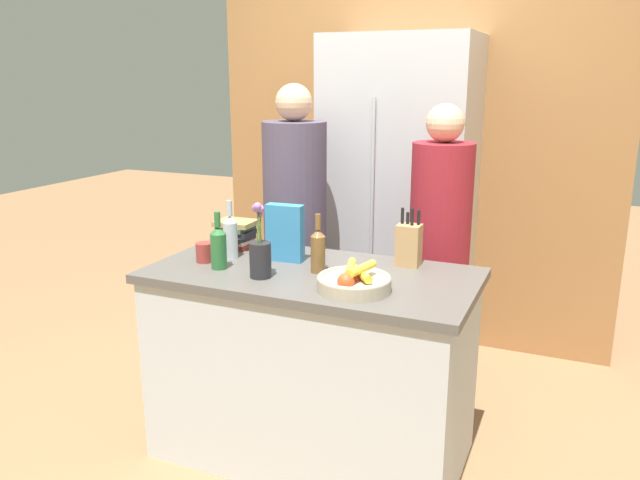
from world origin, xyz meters
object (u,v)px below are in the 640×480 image
Objects in this scene: fruit_bowl at (354,282)px; cereal_box at (285,233)px; knife_block at (409,244)px; bottle_wine at (219,246)px; bottle_vinegar at (318,249)px; flower_vase at (260,255)px; bottle_oil at (230,235)px; person_in_blue at (439,244)px; coffee_mug at (204,252)px; refrigerator at (398,203)px; book_stack at (235,233)px; person_at_sink at (295,221)px.

cereal_box reaches higher than fruit_bowl.
bottle_wine is (-0.76, -0.38, 0.00)m from knife_block.
fruit_bowl is at bearing -37.20° from bottle_vinegar.
bottle_wine is at bearing 170.95° from flower_vase.
flower_vase is 0.34m from bottle_oil.
bottle_vinegar is at bearing 142.80° from fruit_bowl.
knife_block is 1.01× the size of cereal_box.
bottle_vinegar is at bearing -135.40° from person_in_blue.
coffee_mug is 0.36× the size of bottle_oil.
person_in_blue reaches higher than coffee_mug.
bottle_oil is (-0.26, -0.06, -0.02)m from cereal_box.
bottle_oil reaches higher than bottle_vinegar.
cereal_box is 0.27m from bottle_oil.
refrigerator is 19.48× the size of coffee_mug.
refrigerator reaches higher than book_stack.
bottle_vinegar is 1.01× the size of bottle_wine.
fruit_bowl is at bearing -26.10° from book_stack.
cereal_box is 0.38m from coffee_mug.
flower_vase is at bearing -142.06° from knife_block.
knife_block is 0.85m from bottle_wine.
cereal_box is at bearing -17.84° from book_stack.
fruit_bowl is 0.19× the size of person_in_blue.
flower_vase is at bearing -87.30° from cereal_box.
bottle_oil is at bearing -158.98° from person_in_blue.
book_stack is 0.70× the size of bottle_oil.
coffee_mug is at bearing 172.12° from fruit_bowl.
coffee_mug is at bearing -127.02° from bottle_oil.
bottle_vinegar is at bearing -90.05° from refrigerator.
coffee_mug is 0.15m from bottle_oil.
flower_vase is 1.70× the size of book_stack.
fruit_bowl is at bearing -7.88° from coffee_mug.
book_stack is (-0.77, 0.38, 0.03)m from fruit_bowl.
fruit_bowl is 0.52m from cereal_box.
refrigerator is at bearing 67.00° from coffee_mug.
bottle_oil is 1.07× the size of bottle_wine.
fruit_bowl is 0.18× the size of person_at_sink.
bottle_oil reaches higher than book_stack.
person_in_blue reaches higher than book_stack.
person_at_sink reaches higher than person_in_blue.
bottle_oil is (-0.70, 0.21, 0.07)m from fruit_bowl.
refrigerator reaches higher than bottle_wine.
bottle_vinegar is (0.55, 0.07, 0.06)m from coffee_mug.
fruit_bowl is 1.55× the size of book_stack.
bottle_oil is at bearing 103.57° from bottle_wine.
flower_vase is at bearing -140.12° from person_in_blue.
knife_block reaches higher than book_stack.
flower_vase is 0.50m from book_stack.
cereal_box is 1.03× the size of bottle_wine.
flower_vase is 0.20× the size of person_in_blue.
flower_vase is 1.26× the size of bottle_vinegar.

